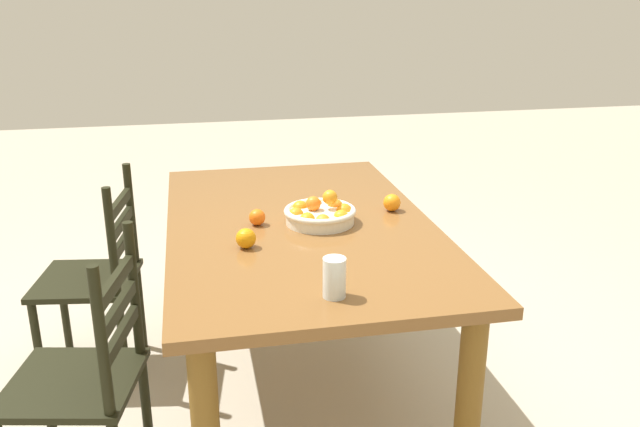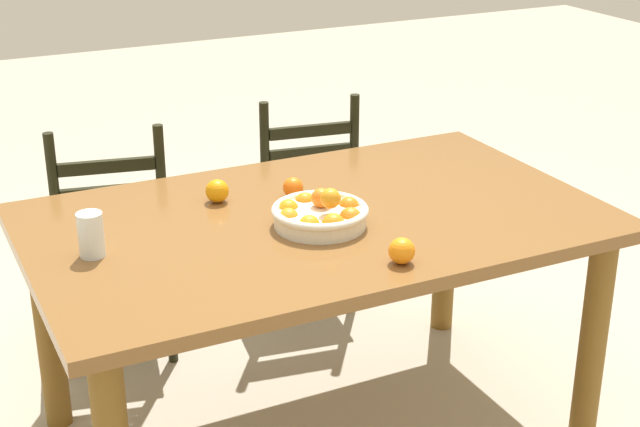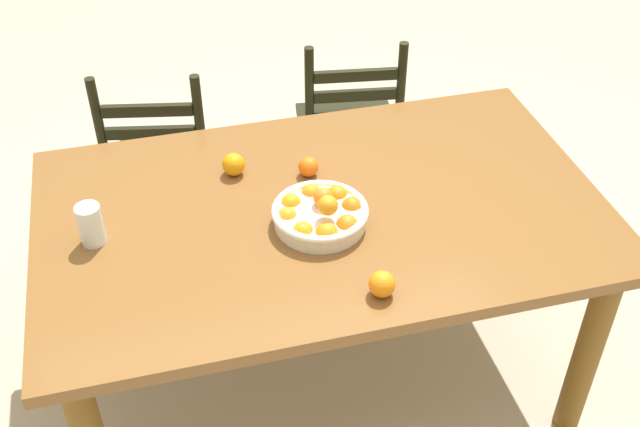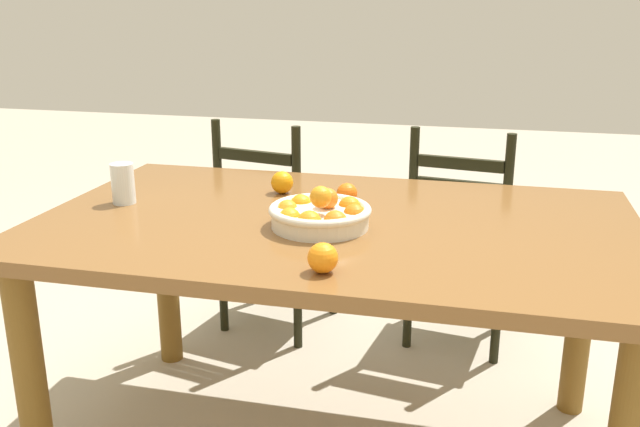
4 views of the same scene
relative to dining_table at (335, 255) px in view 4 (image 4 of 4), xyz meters
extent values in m
cube|color=brown|center=(0.00, 0.00, 0.09)|extent=(1.73, 1.05, 0.04)
cylinder|color=brown|center=(-0.76, -0.42, -0.30)|extent=(0.09, 0.09, 0.74)
cylinder|color=brown|center=(-0.76, 0.42, -0.30)|extent=(0.09, 0.09, 0.74)
cylinder|color=brown|center=(0.76, 0.42, -0.30)|extent=(0.09, 0.09, 0.74)
cube|color=black|center=(0.35, 0.90, -0.22)|extent=(0.47, 0.47, 0.03)
cylinder|color=black|center=(0.55, 1.05, -0.45)|extent=(0.04, 0.04, 0.43)
cylinder|color=black|center=(0.20, 1.10, -0.45)|extent=(0.04, 0.04, 0.43)
cylinder|color=black|center=(0.50, 0.70, -0.45)|extent=(0.04, 0.04, 0.43)
cylinder|color=black|center=(0.15, 0.75, -0.45)|extent=(0.04, 0.04, 0.43)
cylinder|color=black|center=(0.50, 0.70, 0.02)|extent=(0.04, 0.04, 0.47)
cylinder|color=black|center=(0.15, 0.75, 0.02)|extent=(0.04, 0.04, 0.47)
cube|color=black|center=(0.32, 0.72, -0.04)|extent=(0.32, 0.07, 0.04)
cube|color=black|center=(0.32, 0.72, 0.04)|extent=(0.32, 0.07, 0.04)
cube|color=black|center=(0.32, 0.72, 0.13)|extent=(0.32, 0.07, 0.04)
cube|color=black|center=(-0.43, 0.85, -0.25)|extent=(0.49, 0.49, 0.03)
cylinder|color=black|center=(-0.22, 0.99, -0.47)|extent=(0.04, 0.04, 0.41)
cylinder|color=black|center=(-0.58, 1.06, -0.47)|extent=(0.04, 0.04, 0.41)
cylinder|color=black|center=(-0.29, 0.64, -0.47)|extent=(0.04, 0.04, 0.41)
cylinder|color=black|center=(-0.65, 0.71, -0.47)|extent=(0.04, 0.04, 0.41)
cylinder|color=black|center=(-0.29, 0.64, 0.01)|extent=(0.04, 0.04, 0.49)
cylinder|color=black|center=(-0.65, 0.71, 0.01)|extent=(0.04, 0.04, 0.49)
cube|color=black|center=(-0.47, 0.67, -0.06)|extent=(0.32, 0.09, 0.04)
cube|color=black|center=(-0.47, 0.67, 0.03)|extent=(0.32, 0.09, 0.04)
cube|color=black|center=(-0.47, 0.67, 0.13)|extent=(0.32, 0.09, 0.04)
cylinder|color=silver|center=(-0.03, -0.08, 0.13)|extent=(0.27, 0.27, 0.05)
torus|color=silver|center=(-0.03, -0.08, 0.16)|extent=(0.29, 0.29, 0.02)
sphere|color=orange|center=(0.07, -0.07, 0.15)|extent=(0.06, 0.06, 0.06)
sphere|color=orange|center=(0.04, -0.01, 0.15)|extent=(0.07, 0.07, 0.07)
sphere|color=orange|center=(-0.03, 0.02, 0.15)|extent=(0.06, 0.06, 0.06)
sphere|color=orange|center=(-0.10, -0.01, 0.15)|extent=(0.06, 0.06, 0.06)
sphere|color=orange|center=(-0.12, -0.07, 0.15)|extent=(0.06, 0.06, 0.06)
sphere|color=orange|center=(-0.09, -0.15, 0.15)|extent=(0.06, 0.06, 0.06)
sphere|color=orange|center=(-0.03, -0.17, 0.15)|extent=(0.07, 0.07, 0.07)
sphere|color=orange|center=(0.04, -0.15, 0.15)|extent=(0.07, 0.07, 0.07)
sphere|color=orange|center=(-0.01, -0.12, 0.21)|extent=(0.06, 0.06, 0.06)
sphere|color=orange|center=(-0.01, -0.05, 0.19)|extent=(0.06, 0.06, 0.06)
sphere|color=orange|center=(0.00, 0.17, 0.14)|extent=(0.07, 0.07, 0.07)
sphere|color=orange|center=(-0.23, 0.24, 0.15)|extent=(0.07, 0.07, 0.07)
sphere|color=orange|center=(0.06, -0.40, 0.15)|extent=(0.07, 0.07, 0.07)
cylinder|color=silver|center=(-0.68, 0.01, 0.17)|extent=(0.07, 0.07, 0.13)
camera|label=1|loc=(-2.47, 0.42, 1.02)|focal=37.35mm
camera|label=2|loc=(-1.15, -2.38, 1.21)|focal=53.06mm
camera|label=3|loc=(-0.47, -1.80, 1.59)|focal=43.73mm
camera|label=4|loc=(0.41, -1.88, 0.73)|focal=39.08mm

